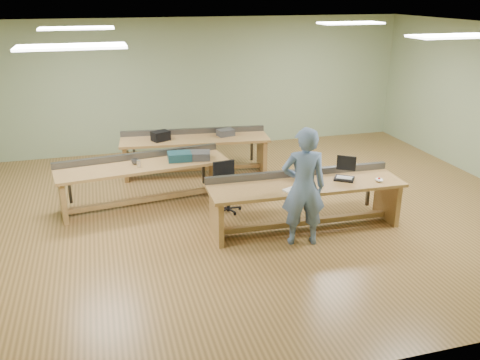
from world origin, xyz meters
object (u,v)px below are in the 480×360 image
at_px(drinks_can, 139,164).
at_px(person, 304,187).
at_px(laptop_base, 344,179).
at_px(parts_bin_teal, 180,156).
at_px(workbench_front, 305,194).
at_px(parts_bin_grey, 196,155).
at_px(workbench_back, 195,147).
at_px(mug, 135,161).
at_px(workbench_mid, 143,174).
at_px(camera_bag, 305,176).
at_px(task_chair, 227,193).

bearing_deg(drinks_can, person, -42.15).
bearing_deg(laptop_base, parts_bin_teal, 179.05).
relative_size(workbench_front, laptop_base, 10.15).
distance_m(laptop_base, parts_bin_grey, 2.64).
bearing_deg(laptop_base, workbench_front, -147.89).
distance_m(laptop_base, parts_bin_teal, 2.88).
bearing_deg(workbench_back, parts_bin_grey, -93.38).
distance_m(person, mug, 3.09).
relative_size(laptop_base, drinks_can, 2.63).
distance_m(workbench_mid, camera_bag, 2.84).
relative_size(workbench_mid, camera_bag, 11.75).
xyz_separation_m(workbench_mid, camera_bag, (2.37, -1.55, 0.28)).
bearing_deg(laptop_base, workbench_mid, -174.32).
distance_m(laptop_base, task_chair, 1.99).
distance_m(parts_bin_grey, drinks_can, 1.03).
distance_m(laptop_base, drinks_can, 3.42).
relative_size(camera_bag, mug, 2.11).
bearing_deg(task_chair, workbench_mid, 146.27).
xyz_separation_m(workbench_front, parts_bin_grey, (-1.40, 1.63, 0.26)).
bearing_deg(camera_bag, parts_bin_grey, 150.85).
height_order(parts_bin_grey, mug, parts_bin_grey).
bearing_deg(parts_bin_grey, workbench_back, 80.27).
height_order(workbench_front, laptop_base, workbench_front).
relative_size(laptop_base, mug, 2.50).
bearing_deg(laptop_base, task_chair, -176.42).
distance_m(camera_bag, parts_bin_teal, 2.32).
xyz_separation_m(parts_bin_teal, parts_bin_grey, (0.30, -0.01, -0.00)).
xyz_separation_m(workbench_back, parts_bin_teal, (-0.53, -1.36, 0.26)).
xyz_separation_m(workbench_back, drinks_can, (-1.26, -1.52, 0.25)).
bearing_deg(drinks_can, camera_bag, -29.96).
xyz_separation_m(workbench_front, laptop_base, (0.65, -0.03, 0.21)).
xyz_separation_m(camera_bag, parts_bin_grey, (-1.42, 1.55, -0.02)).
distance_m(workbench_back, laptop_base, 3.54).
bearing_deg(mug, laptop_base, -28.18).
relative_size(workbench_front, parts_bin_teal, 7.57).
height_order(workbench_front, workbench_back, same).
height_order(task_chair, drinks_can, drinks_can).
distance_m(workbench_front, person, 0.64).
xyz_separation_m(camera_bag, drinks_can, (-2.44, 1.41, -0.03)).
bearing_deg(workbench_mid, parts_bin_grey, -7.15).
bearing_deg(task_chair, camera_bag, -48.44).
bearing_deg(parts_bin_teal, parts_bin_grey, -2.46).
distance_m(workbench_mid, task_chair, 1.51).
height_order(workbench_back, person, person).
xyz_separation_m(parts_bin_teal, mug, (-0.78, -0.00, -0.02)).
distance_m(workbench_front, workbench_back, 3.22).
height_order(workbench_back, task_chair, workbench_back).
height_order(laptop_base, task_chair, task_chair).
xyz_separation_m(person, task_chair, (-0.77, 1.46, -0.58)).
bearing_deg(camera_bag, task_chair, 157.63).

